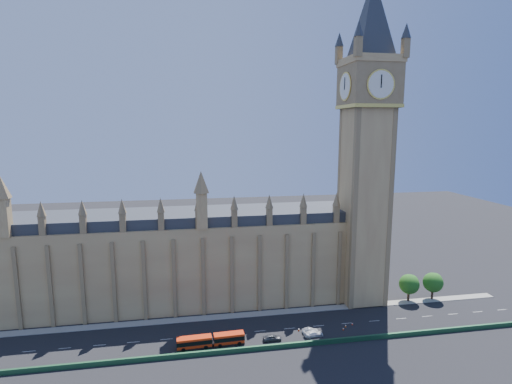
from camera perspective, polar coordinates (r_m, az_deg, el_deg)
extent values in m
plane|color=black|center=(109.94, -1.59, -19.40)|extent=(400.00, 400.00, 0.00)
cube|color=#A57E4F|center=(124.70, -14.75, -9.87)|extent=(120.00, 20.00, 25.00)
cube|color=#2D3035|center=(120.91, -15.02, -3.59)|extent=(120.00, 18.00, 3.00)
cube|color=#A57E4F|center=(123.38, 15.12, -2.15)|extent=(12.00, 12.00, 58.00)
cube|color=olive|center=(121.60, 15.84, 14.24)|extent=(14.00, 14.00, 12.00)
cylinder|color=silver|center=(115.20, 17.42, 14.47)|extent=(7.20, 0.30, 7.20)
cube|color=#A57E4F|center=(122.44, 15.99, 17.50)|extent=(14.50, 14.50, 2.00)
cube|color=#1E4C2D|center=(101.92, -0.80, -21.50)|extent=(160.00, 0.60, 1.20)
cube|color=gray|center=(118.25, -2.28, -17.18)|extent=(160.00, 3.00, 0.16)
cylinder|color=#382619|center=(134.24, 20.95, -13.58)|extent=(0.70, 0.70, 4.00)
sphere|color=#1C4C14|center=(132.95, 21.03, -12.19)|extent=(6.00, 6.00, 6.00)
sphere|color=#1C4C14|center=(133.38, 21.28, -11.86)|extent=(4.38, 4.38, 4.38)
cylinder|color=#382619|center=(138.33, 23.87, -13.08)|extent=(0.70, 0.70, 4.00)
sphere|color=#1C4C14|center=(137.08, 23.97, -11.72)|extent=(6.00, 6.00, 6.00)
sphere|color=#1C4C14|center=(137.54, 24.20, -11.40)|extent=(4.38, 4.38, 4.38)
cube|color=red|center=(103.83, -8.81, -20.49)|extent=(8.44, 2.66, 2.78)
cube|color=red|center=(104.52, -3.88, -20.18)|extent=(7.51, 2.62, 2.78)
cube|color=black|center=(103.66, -8.81, -20.33)|extent=(8.49, 2.71, 1.06)
cube|color=black|center=(104.35, -3.88, -20.02)|extent=(7.56, 2.67, 1.06)
cylinder|color=black|center=(104.14, -6.47, -20.43)|extent=(0.85, 2.26, 2.23)
cylinder|color=black|center=(103.21, -10.34, -21.32)|extent=(0.94, 0.32, 0.93)
cylinder|color=black|center=(105.22, -10.39, -20.69)|extent=(0.94, 0.32, 0.93)
cylinder|color=black|center=(103.43, -7.17, -21.17)|extent=(0.94, 0.32, 0.93)
cylinder|color=black|center=(105.44, -7.29, -20.54)|extent=(0.94, 0.32, 0.93)
cylinder|color=black|center=(103.72, -5.17, -21.04)|extent=(0.94, 0.32, 0.93)
cylinder|color=black|center=(105.71, -5.33, -20.41)|extent=(0.94, 0.32, 0.93)
cylinder|color=black|center=(104.30, -2.39, -20.82)|extent=(0.94, 0.32, 0.93)
cylinder|color=black|center=(106.28, -2.62, -20.21)|extent=(0.94, 0.32, 0.93)
imported|color=#3D3F44|center=(106.02, 2.33, -20.08)|extent=(4.68, 1.94, 1.59)
imported|color=#94979A|center=(110.10, 7.75, -19.04)|extent=(4.24, 1.81, 1.36)
imported|color=silver|center=(108.77, 8.24, -19.41)|extent=(5.14, 2.52, 1.44)
cube|color=black|center=(111.11, 6.13, -19.11)|extent=(0.53, 0.53, 0.04)
cone|color=#EF370C|center=(110.95, 6.13, -18.96)|extent=(0.59, 0.59, 0.73)
cylinder|color=white|center=(110.90, 6.13, -18.91)|extent=(0.35, 0.35, 0.12)
cube|color=black|center=(114.87, 12.69, -18.29)|extent=(0.47, 0.47, 0.04)
cone|color=#E05C0B|center=(114.72, 12.70, -18.15)|extent=(0.52, 0.52, 0.67)
cylinder|color=white|center=(114.68, 12.70, -18.11)|extent=(0.33, 0.33, 0.12)
cube|color=black|center=(113.26, 12.38, -18.70)|extent=(0.43, 0.43, 0.04)
cone|color=#E9400C|center=(113.11, 12.38, -18.56)|extent=(0.48, 0.48, 0.67)
cylinder|color=white|center=(113.07, 12.38, -18.52)|extent=(0.32, 0.32, 0.11)
cube|color=black|center=(116.28, 13.60, -17.97)|extent=(0.47, 0.47, 0.04)
cone|color=red|center=(116.15, 13.61, -17.84)|extent=(0.52, 0.52, 0.62)
cylinder|color=white|center=(116.11, 13.61, -17.80)|extent=(0.30, 0.30, 0.11)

